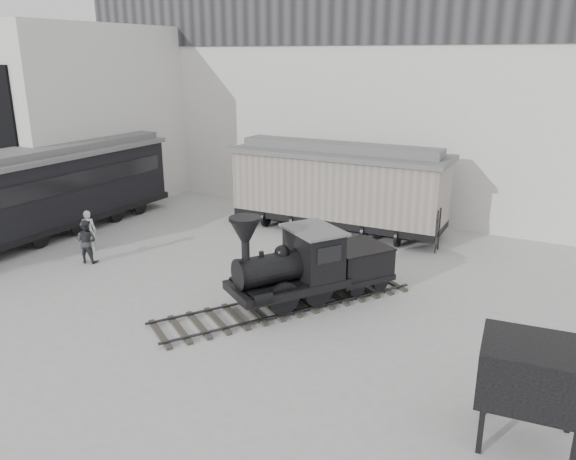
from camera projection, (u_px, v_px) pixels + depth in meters
The scene contains 9 objects.
ground at pixel (186, 333), 15.99m from camera, with size 90.00×90.00×0.00m, color #9E9E9B.
north_wall at pixel (379, 99), 26.83m from camera, with size 34.00×2.51×11.00m.
west_pavilion at pixel (85, 116), 29.68m from camera, with size 7.00×12.11×9.00m.
locomotive at pixel (305, 270), 17.68m from camera, with size 6.20×8.25×3.04m.
boxcar at pixel (338, 185), 24.81m from camera, with size 9.73×3.31×3.95m.
passenger_coach at pixel (47, 191), 24.16m from camera, with size 3.04×13.47×3.60m.
visitor_a at pixel (88, 231), 22.44m from camera, with size 0.62×0.41×1.70m, color beige.
visitor_b at pixel (86, 241), 21.24m from camera, with size 0.82×0.64×1.68m, color #2F3033.
coal_hopper at pixel (533, 380), 11.10m from camera, with size 2.21×1.88×2.22m.
Camera 1 is at (9.53, -11.15, 7.61)m, focal length 35.00 mm.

